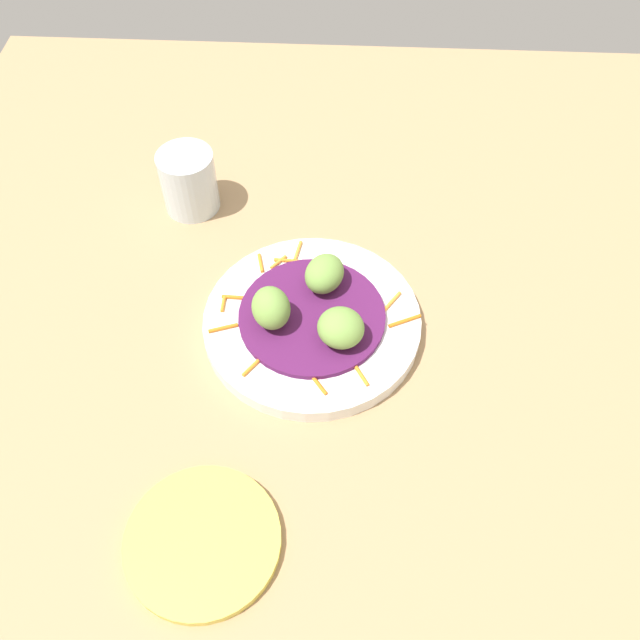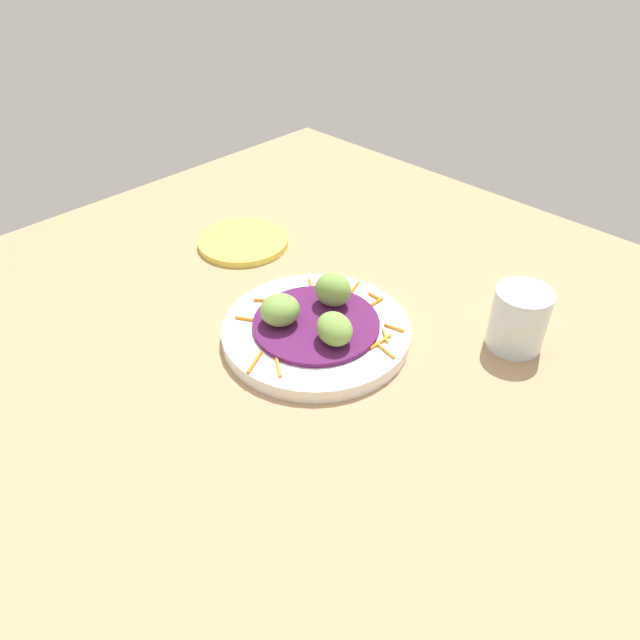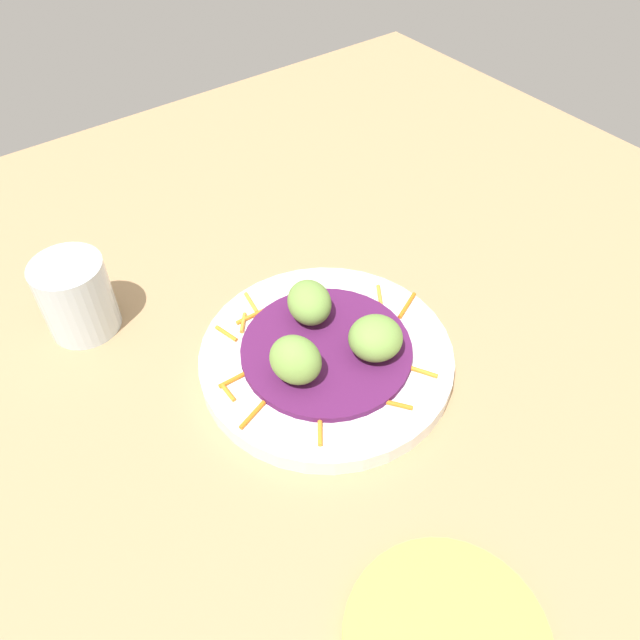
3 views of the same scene
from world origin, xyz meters
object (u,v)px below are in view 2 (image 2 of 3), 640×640
guac_scoop_right (333,290)px  side_plate_small (243,242)px  main_plate (316,331)px  water_glass (519,319)px  guac_scoop_left (281,310)px  guac_scoop_center (334,329)px

guac_scoop_right → side_plate_small: guac_scoop_right is taller
main_plate → water_glass: (16.17, -18.46, 3.05)cm
guac_scoop_right → side_plate_small: bearing=79.9°
guac_scoop_right → water_glass: (11.99, -19.58, -0.69)cm
main_plate → guac_scoop_right: guac_scoop_right is taller
guac_scoop_left → water_glass: (19.23, -21.53, -0.38)cm
main_plate → guac_scoop_center: bearing=-105.1°
main_plate → guac_scoop_left: (-3.06, 3.07, 3.43)cm
guac_scoop_left → water_glass: size_ratio=0.62×
main_plate → guac_scoop_left: bearing=134.9°
main_plate → water_glass: water_glass is taller
guac_scoop_center → side_plate_small: guac_scoop_center is taller
guac_scoop_left → water_glass: bearing=-48.2°
guac_scoop_right → side_plate_small: (4.15, 23.25, -4.13)cm
main_plate → guac_scoop_right: size_ratio=4.98×
guac_scoop_left → guac_scoop_center: guac_scoop_left is taller
guac_scoop_right → water_glass: size_ratio=0.60×
water_glass → main_plate: bearing=131.2°
guac_scoop_center → water_glass: water_glass is taller
guac_scoop_center → water_glass: bearing=-39.5°
guac_scoop_right → water_glass: 22.97cm
guac_scoop_left → water_glass: water_glass is taller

